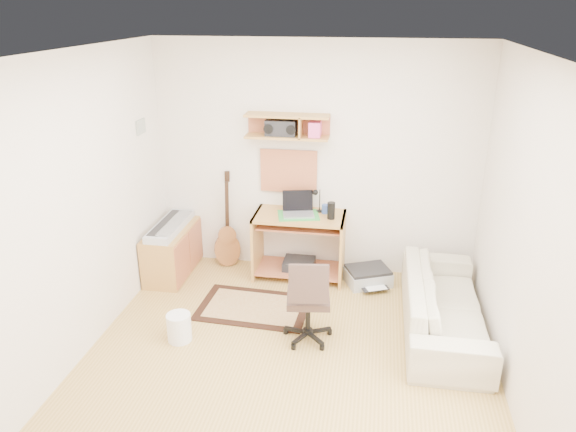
% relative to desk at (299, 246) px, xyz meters
% --- Properties ---
extents(floor, '(3.60, 4.00, 0.01)m').
position_rel_desk_xyz_m(floor, '(0.14, -1.73, -0.38)').
color(floor, tan).
rests_on(floor, ground).
extents(ceiling, '(3.60, 4.00, 0.01)m').
position_rel_desk_xyz_m(ceiling, '(0.14, -1.73, 2.23)').
color(ceiling, white).
rests_on(ceiling, ground).
extents(back_wall, '(3.60, 0.01, 2.60)m').
position_rel_desk_xyz_m(back_wall, '(0.14, 0.28, 0.93)').
color(back_wall, silver).
rests_on(back_wall, ground).
extents(left_wall, '(0.01, 4.00, 2.60)m').
position_rel_desk_xyz_m(left_wall, '(-1.67, -1.73, 0.93)').
color(left_wall, silver).
rests_on(left_wall, ground).
extents(right_wall, '(0.01, 4.00, 2.60)m').
position_rel_desk_xyz_m(right_wall, '(1.94, -1.73, 0.93)').
color(right_wall, silver).
rests_on(right_wall, ground).
extents(wall_shelf, '(0.90, 0.25, 0.26)m').
position_rel_desk_xyz_m(wall_shelf, '(-0.16, 0.15, 1.32)').
color(wall_shelf, '#BF8A43').
rests_on(wall_shelf, back_wall).
extents(cork_board, '(0.64, 0.03, 0.49)m').
position_rel_desk_xyz_m(cork_board, '(-0.16, 0.25, 0.79)').
color(cork_board, tan).
rests_on(cork_board, back_wall).
extents(wall_photo, '(0.02, 0.20, 0.15)m').
position_rel_desk_xyz_m(wall_photo, '(-1.65, -0.23, 1.34)').
color(wall_photo, '#4C8CBF').
rests_on(wall_photo, left_wall).
extents(desk, '(1.00, 0.55, 0.75)m').
position_rel_desk_xyz_m(desk, '(0.00, 0.00, 0.00)').
color(desk, '#BF8A43').
rests_on(desk, floor).
extents(laptop, '(0.40, 0.40, 0.26)m').
position_rel_desk_xyz_m(laptop, '(-0.01, -0.02, 0.50)').
color(laptop, silver).
rests_on(laptop, desk).
extents(speaker, '(0.08, 0.08, 0.19)m').
position_rel_desk_xyz_m(speaker, '(0.35, -0.05, 0.47)').
color(speaker, black).
rests_on(speaker, desk).
extents(desk_lamp, '(0.09, 0.09, 0.27)m').
position_rel_desk_xyz_m(desk_lamp, '(0.20, 0.14, 0.51)').
color(desk_lamp, black).
rests_on(desk_lamp, desk).
extents(pencil_cup, '(0.07, 0.07, 0.10)m').
position_rel_desk_xyz_m(pencil_cup, '(0.27, 0.10, 0.43)').
color(pencil_cup, '#324D96').
rests_on(pencil_cup, desk).
extents(boombox, '(0.33, 0.15, 0.17)m').
position_rel_desk_xyz_m(boombox, '(-0.23, 0.15, 1.30)').
color(boombox, black).
rests_on(boombox, wall_shelf).
extents(rug, '(1.15, 0.80, 0.01)m').
position_rel_desk_xyz_m(rug, '(-0.35, -0.78, -0.37)').
color(rug, '#CDBF89').
rests_on(rug, floor).
extents(task_chair, '(0.50, 0.50, 0.86)m').
position_rel_desk_xyz_m(task_chair, '(0.27, -1.22, 0.05)').
color(task_chair, '#3A2A22').
rests_on(task_chair, floor).
extents(cabinet, '(0.40, 0.90, 0.55)m').
position_rel_desk_xyz_m(cabinet, '(-1.44, -0.18, -0.10)').
color(cabinet, '#BF8A43').
rests_on(cabinet, floor).
extents(music_keyboard, '(0.27, 0.88, 0.08)m').
position_rel_desk_xyz_m(music_keyboard, '(-1.44, -0.18, 0.21)').
color(music_keyboard, '#B2B5BA').
rests_on(music_keyboard, cabinet).
extents(guitar, '(0.36, 0.30, 1.14)m').
position_rel_desk_xyz_m(guitar, '(-0.88, 0.13, 0.20)').
color(guitar, '#975A2E').
rests_on(guitar, floor).
extents(waste_basket, '(0.29, 0.29, 0.27)m').
position_rel_desk_xyz_m(waste_basket, '(-0.90, -1.45, -0.24)').
color(waste_basket, white).
rests_on(waste_basket, floor).
extents(printer, '(0.57, 0.52, 0.18)m').
position_rel_desk_xyz_m(printer, '(0.78, -0.05, -0.29)').
color(printer, '#A5A8AA').
rests_on(printer, floor).
extents(sofa, '(0.54, 1.84, 0.72)m').
position_rel_desk_xyz_m(sofa, '(1.52, -0.84, -0.02)').
color(sofa, beige).
rests_on(sofa, floor).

